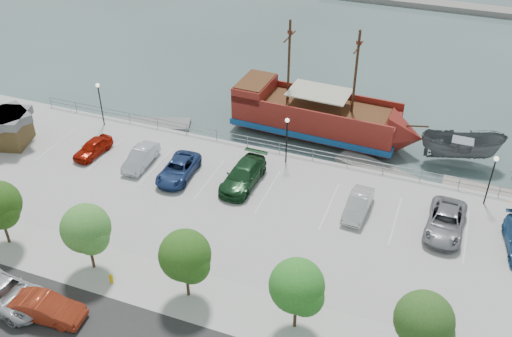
% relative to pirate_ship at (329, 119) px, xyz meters
% --- Properties ---
extents(ground, '(160.00, 160.00, 0.00)m').
position_rel_pirate_ship_xyz_m(ground, '(-1.89, -13.46, -1.89)').
color(ground, '#394B49').
extents(sidewalk, '(100.00, 4.00, 0.05)m').
position_rel_pirate_ship_xyz_m(sidewalk, '(-1.89, -23.46, -0.87)').
color(sidewalk, '#B4B4B3').
rests_on(sidewalk, land_slab).
extents(seawall_railing, '(50.00, 0.06, 1.00)m').
position_rel_pirate_ship_xyz_m(seawall_railing, '(-1.89, -5.66, -0.36)').
color(seawall_railing, slate).
rests_on(seawall_railing, land_slab).
extents(far_shore, '(40.00, 3.00, 0.80)m').
position_rel_pirate_ship_xyz_m(far_shore, '(8.11, 41.54, -1.49)').
color(far_shore, gray).
rests_on(far_shore, ground).
extents(pirate_ship, '(18.00, 5.68, 11.28)m').
position_rel_pirate_ship_xyz_m(pirate_ship, '(0.00, 0.00, 0.00)').
color(pirate_ship, maroon).
rests_on(pirate_ship, ground).
extents(patrol_boat, '(7.50, 4.07, 2.75)m').
position_rel_pirate_ship_xyz_m(patrol_boat, '(11.88, -0.11, -0.51)').
color(patrol_boat, '#53575A').
rests_on(patrol_boat, ground).
extents(dock_west, '(8.12, 4.59, 0.45)m').
position_rel_pirate_ship_xyz_m(dock_west, '(-16.67, -4.26, -1.67)').
color(dock_west, slate).
rests_on(dock_west, ground).
extents(dock_mid, '(7.95, 4.87, 0.44)m').
position_rel_pirate_ship_xyz_m(dock_mid, '(5.60, -4.26, -1.67)').
color(dock_mid, slate).
rests_on(dock_mid, ground).
extents(dock_east, '(7.26, 2.25, 0.41)m').
position_rel_pirate_ship_xyz_m(dock_east, '(14.49, -4.26, -1.68)').
color(dock_east, gray).
rests_on(dock_east, ground).
extents(shed, '(4.49, 4.49, 2.99)m').
position_rel_pirate_ship_xyz_m(shed, '(-25.80, -12.73, 0.70)').
color(shed, brown).
rests_on(shed, land_slab).
extents(street_van, '(6.18, 3.32, 1.65)m').
position_rel_pirate_ship_xyz_m(street_van, '(-13.13, -28.03, -0.06)').
color(street_van, silver).
rests_on(street_van, street).
extents(street_sedan, '(4.85, 2.07, 1.55)m').
position_rel_pirate_ship_xyz_m(street_sedan, '(-10.02, -28.08, -0.11)').
color(street_sedan, '#9C2E17').
rests_on(street_sedan, street).
extents(fire_hydrant, '(0.24, 0.24, 0.70)m').
position_rel_pirate_ship_xyz_m(fire_hydrant, '(-8.00, -24.26, -0.51)').
color(fire_hydrant, '#CDA200').
rests_on(fire_hydrant, sidewalk).
extents(lamp_post_left, '(0.36, 0.36, 4.28)m').
position_rel_pirate_ship_xyz_m(lamp_post_left, '(-19.89, -6.96, 2.05)').
color(lamp_post_left, black).
rests_on(lamp_post_left, land_slab).
extents(lamp_post_mid, '(0.36, 0.36, 4.28)m').
position_rel_pirate_ship_xyz_m(lamp_post_mid, '(-1.89, -6.96, 2.05)').
color(lamp_post_mid, black).
rests_on(lamp_post_mid, land_slab).
extents(lamp_post_right, '(0.36, 0.36, 4.28)m').
position_rel_pirate_ship_xyz_m(lamp_post_right, '(14.11, -6.96, 2.05)').
color(lamp_post_right, black).
rests_on(lamp_post_right, land_slab).
extents(tree_c, '(3.30, 3.20, 5.00)m').
position_rel_pirate_ship_xyz_m(tree_c, '(-9.74, -23.53, 2.41)').
color(tree_c, '#473321').
rests_on(tree_c, sidewalk).
extents(tree_d, '(3.30, 3.20, 5.00)m').
position_rel_pirate_ship_xyz_m(tree_d, '(-2.74, -23.53, 2.41)').
color(tree_d, '#473321').
rests_on(tree_d, sidewalk).
extents(tree_e, '(3.30, 3.20, 5.00)m').
position_rel_pirate_ship_xyz_m(tree_e, '(4.26, -23.53, 2.41)').
color(tree_e, '#473321').
rests_on(tree_e, sidewalk).
extents(tree_f, '(3.30, 3.20, 5.00)m').
position_rel_pirate_ship_xyz_m(tree_f, '(11.26, -23.53, 2.41)').
color(tree_f, '#473321').
rests_on(tree_f, sidewalk).
extents(parked_car_a, '(2.05, 4.13, 1.35)m').
position_rel_pirate_ship_xyz_m(parked_car_a, '(-17.86, -11.65, -0.21)').
color(parked_car_a, '#9A1204').
rests_on(parked_car_a, land_slab).
extents(parked_car_b, '(1.72, 4.45, 1.45)m').
position_rel_pirate_ship_xyz_m(parked_car_b, '(-13.17, -11.58, -0.17)').
color(parked_car_b, '#B5BACA').
rests_on(parked_car_b, land_slab).
extents(parked_car_c, '(2.62, 5.20, 1.41)m').
position_rel_pirate_ship_xyz_m(parked_car_c, '(-9.43, -12.03, -0.18)').
color(parked_car_c, navy).
rests_on(parked_car_c, land_slab).
extents(parked_car_d, '(2.53, 5.80, 1.66)m').
position_rel_pirate_ship_xyz_m(parked_car_d, '(-4.11, -11.11, -0.06)').
color(parked_car_d, '#163C1E').
rests_on(parked_car_d, land_slab).
extents(parked_car_f, '(1.69, 4.41, 1.43)m').
position_rel_pirate_ship_xyz_m(parked_car_f, '(5.26, -11.47, -0.17)').
color(parked_car_f, silver).
rests_on(parked_car_f, land_slab).
extents(parked_car_g, '(2.77, 5.66, 1.55)m').
position_rel_pirate_ship_xyz_m(parked_car_g, '(11.55, -11.30, -0.11)').
color(parked_car_g, gray).
rests_on(parked_car_g, land_slab).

